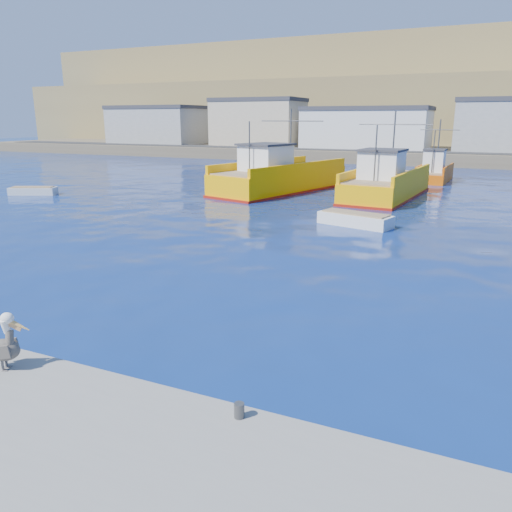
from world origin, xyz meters
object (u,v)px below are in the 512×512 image
Objects in this scene: pelican at (4,345)px; trawler_yellow_a at (279,177)px; trawler_yellow_b at (386,184)px; boat_orange at (434,172)px; skiff_mid at (355,220)px; skiff_left at (33,191)px.

trawler_yellow_a is at bearing 101.12° from pelican.
trawler_yellow_b reaches higher than boat_orange.
skiff_mid is at bearing 82.15° from pelican.
skiff_left is 32.74m from pelican.
trawler_yellow_a is 33.07m from pelican.
skiff_mid is at bearing -88.21° from trawler_yellow_b.
boat_orange is 36.66m from skiff_left.
boat_orange is (2.46, 12.49, -0.11)m from trawler_yellow_b.
trawler_yellow_a is 10.76× the size of pelican.
trawler_yellow_a is at bearing -179.62° from trawler_yellow_b.
pelican is at bearing -78.88° from trawler_yellow_a.
trawler_yellow_a is 14.67m from skiff_mid.
trawler_yellow_a is 8.94m from trawler_yellow_b.
skiff_left is (-26.41, -10.10, -0.83)m from trawler_yellow_b.
skiff_left is at bearing 136.78° from pelican.
trawler_yellow_a reaches higher than pelican.
trawler_yellow_a reaches higher than skiff_left.
pelican is at bearing -94.50° from trawler_yellow_b.
trawler_yellow_b is 12.73m from boat_orange.
pelican is (6.38, -32.45, -0.10)m from trawler_yellow_a.
skiff_mid is (9.30, -11.31, -0.89)m from trawler_yellow_a.
boat_orange is 1.60× the size of skiff_mid.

